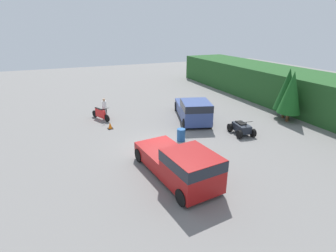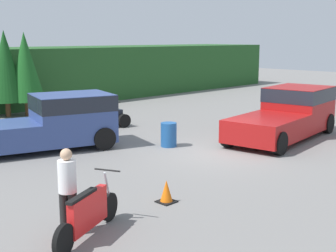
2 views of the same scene
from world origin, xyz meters
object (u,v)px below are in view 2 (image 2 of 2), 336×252
(pickup_truck_second, at_px, (47,121))
(rider_person, at_px, (68,188))
(pickup_truck_red, at_px, (289,112))
(steel_barrel, at_px, (169,135))
(traffic_cone, at_px, (166,192))
(dirt_bike, at_px, (88,214))
(quad_atv, at_px, (104,117))

(pickup_truck_second, bearing_deg, rider_person, -100.98)
(pickup_truck_red, distance_m, steel_barrel, 5.15)
(rider_person, relative_size, traffic_cone, 3.23)
(pickup_truck_second, relative_size, dirt_bike, 2.80)
(traffic_cone, bearing_deg, rider_person, 177.83)
(quad_atv, bearing_deg, steel_barrel, -89.99)
(rider_person, bearing_deg, dirt_bike, -90.40)
(pickup_truck_red, xyz_separation_m, rider_person, (-11.55, -1.80, -0.05))
(rider_person, xyz_separation_m, traffic_cone, (2.70, -0.10, -0.71))
(pickup_truck_second, relative_size, traffic_cone, 11.49)
(dirt_bike, height_order, steel_barrel, dirt_bike)
(pickup_truck_second, distance_m, dirt_bike, 7.94)
(pickup_truck_red, bearing_deg, quad_atv, 113.52)
(dirt_bike, bearing_deg, traffic_cone, -18.02)
(rider_person, bearing_deg, pickup_truck_red, -16.88)
(rider_person, bearing_deg, quad_atv, 23.18)
(pickup_truck_red, relative_size, dirt_bike, 2.65)
(pickup_truck_red, relative_size, steel_barrel, 6.79)
(steel_barrel, bearing_deg, rider_person, -149.99)
(rider_person, bearing_deg, steel_barrel, 4.28)
(quad_atv, xyz_separation_m, steel_barrel, (-0.61, -4.65, -0.01))
(pickup_truck_red, height_order, quad_atv, pickup_truck_red)
(pickup_truck_second, height_order, quad_atv, pickup_truck_second)
(quad_atv, distance_m, rider_person, 11.50)
(traffic_cone, height_order, steel_barrel, steel_barrel)
(pickup_truck_second, bearing_deg, traffic_cone, -80.38)
(quad_atv, distance_m, steel_barrel, 4.69)
(pickup_truck_second, xyz_separation_m, steel_barrel, (3.35, -2.74, -0.57))
(pickup_truck_second, bearing_deg, dirt_bike, -98.36)
(quad_atv, distance_m, traffic_cone, 10.02)
(dirt_bike, bearing_deg, pickup_truck_red, -13.97)
(quad_atv, bearing_deg, traffic_cone, -111.45)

